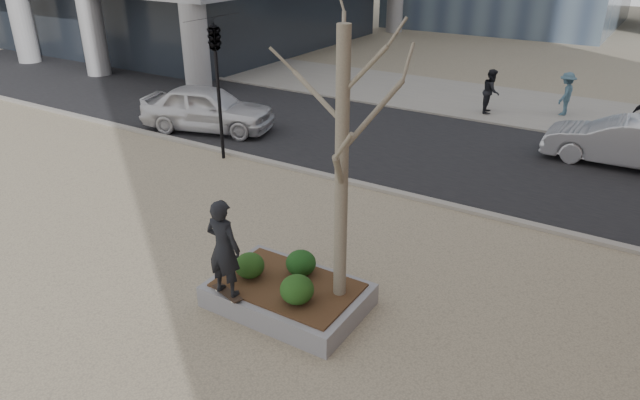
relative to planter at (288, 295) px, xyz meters
The scene contains 16 objects.
ground 1.02m from the planter, behind, with size 120.00×120.00×0.00m, color gray.
street 10.05m from the planter, 95.71° to the left, with size 60.00×8.00×0.02m, color black.
far_sidewalk 17.03m from the planter, 93.37° to the left, with size 60.00×6.00×0.02m, color gray.
planter is the anchor object (origin of this frame).
planter_mulch 0.25m from the planter, ahead, with size 2.70×1.70×0.04m, color #382314.
sycamore_tree 3.71m from the planter, 16.70° to the left, with size 2.80×2.80×6.60m, color gray, non-canonical shape.
shrub_left 0.98m from the planter, 168.46° to the right, with size 0.60×0.60×0.51m, color #163B13.
shrub_middle 0.69m from the planter, 88.07° to the left, with size 0.61×0.61×0.52m, color #113612.
shrub_right 0.82m from the planter, 38.87° to the right, with size 0.64×0.64×0.55m, color #1A3F14.
skateboard 1.22m from the planter, 132.42° to the right, with size 0.78×0.20×0.07m, color black, non-canonical shape.
skateboarder 1.74m from the planter, 132.42° to the right, with size 0.71×0.47×1.95m, color black.
police_car 11.67m from the planter, 139.57° to the left, with size 1.98×4.92×1.68m, color silver.
car_silver 12.71m from the planter, 68.82° to the left, with size 1.60×4.58×1.51m, color #A0A1A8.
pedestrian_a 15.41m from the planter, 92.35° to the left, with size 0.86×0.67×1.77m, color black.
pedestrian_b 16.78m from the planter, 83.09° to the left, with size 1.12×0.64×1.73m, color #3E5D70.
traffic_light_near 8.82m from the planter, 139.25° to the left, with size 0.60×2.48×4.50m, color black, non-canonical shape.
Camera 1 is at (6.53, -7.68, 6.77)m, focal length 32.00 mm.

